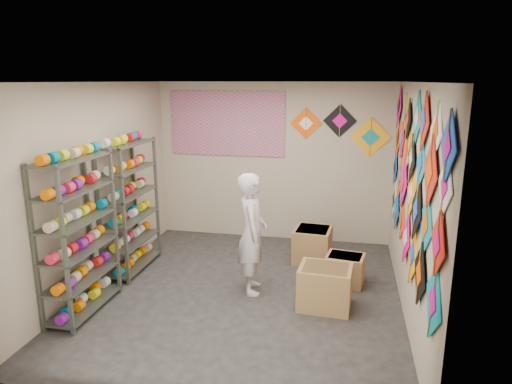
% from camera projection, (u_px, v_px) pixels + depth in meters
% --- Properties ---
extents(ground, '(4.50, 4.50, 0.00)m').
position_uv_depth(ground, '(244.00, 293.00, 6.00)').
color(ground, black).
extents(room_walls, '(4.50, 4.50, 4.50)m').
position_uv_depth(room_walls, '(243.00, 170.00, 5.61)').
color(room_walls, tan).
rests_on(room_walls, ground).
extents(shelf_rack_front, '(0.40, 1.10, 1.90)m').
position_uv_depth(shelf_rack_front, '(78.00, 236.00, 5.31)').
color(shelf_rack_front, '#4C5147').
rests_on(shelf_rack_front, ground).
extents(shelf_rack_back, '(0.40, 1.10, 1.90)m').
position_uv_depth(shelf_rack_back, '(130.00, 207.00, 6.55)').
color(shelf_rack_back, '#4C5147').
rests_on(shelf_rack_back, ground).
extents(string_spools, '(0.12, 2.36, 0.12)m').
position_uv_depth(string_spools, '(106.00, 213.00, 5.91)').
color(string_spools, '#E92346').
rests_on(string_spools, ground).
extents(kite_wall_display, '(0.06, 4.29, 2.08)m').
position_uv_depth(kite_wall_display, '(411.00, 179.00, 5.23)').
color(kite_wall_display, '#078496').
rests_on(kite_wall_display, room_walls).
extents(back_wall_kites, '(1.64, 0.02, 0.86)m').
position_uv_depth(back_wall_kites, '(343.00, 128.00, 7.44)').
color(back_wall_kites, '#FF4E00').
rests_on(back_wall_kites, room_walls).
extents(poster, '(2.00, 0.01, 1.10)m').
position_uv_depth(poster, '(227.00, 124.00, 7.80)').
color(poster, '#71499F').
rests_on(poster, room_walls).
extents(shopkeeper, '(0.75, 0.64, 1.59)m').
position_uv_depth(shopkeeper, '(252.00, 233.00, 5.89)').
color(shopkeeper, beige).
rests_on(shopkeeper, ground).
extents(carton_a, '(0.66, 0.56, 0.52)m').
position_uv_depth(carton_a, '(325.00, 287.00, 5.57)').
color(carton_a, olive).
rests_on(carton_a, ground).
extents(carton_b, '(0.56, 0.48, 0.41)m').
position_uv_depth(carton_b, '(345.00, 269.00, 6.24)').
color(carton_b, olive).
rests_on(carton_b, ground).
extents(carton_c, '(0.59, 0.64, 0.52)m').
position_uv_depth(carton_c, '(312.00, 245.00, 7.01)').
color(carton_c, olive).
rests_on(carton_c, ground).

